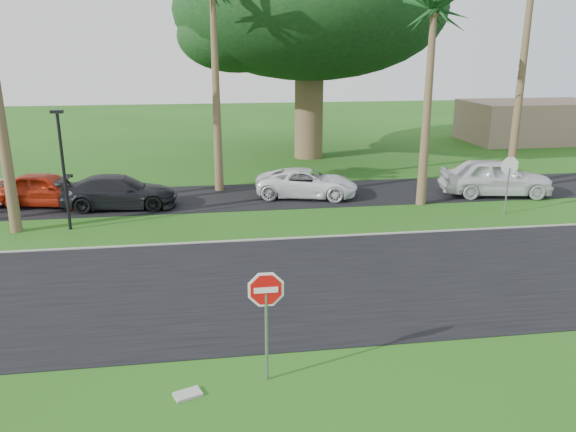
# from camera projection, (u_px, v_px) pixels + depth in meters

# --- Properties ---
(ground) EXTENTS (120.00, 120.00, 0.00)m
(ground) POSITION_uv_depth(u_px,v_px,m) (236.00, 317.00, 14.86)
(ground) COLOR #214E13
(ground) RESTS_ON ground
(road) EXTENTS (120.00, 8.00, 0.02)m
(road) POSITION_uv_depth(u_px,v_px,m) (232.00, 286.00, 16.75)
(road) COLOR black
(road) RESTS_ON ground
(parking_strip) EXTENTS (120.00, 5.00, 0.02)m
(parking_strip) POSITION_uv_depth(u_px,v_px,m) (221.00, 197.00, 26.69)
(parking_strip) COLOR black
(parking_strip) RESTS_ON ground
(curb) EXTENTS (120.00, 0.12, 0.06)m
(curb) POSITION_uv_depth(u_px,v_px,m) (226.00, 241.00, 20.58)
(curb) COLOR gray
(curb) RESTS_ON ground
(stop_sign_near) EXTENTS (1.05, 0.07, 2.62)m
(stop_sign_near) POSITION_uv_depth(u_px,v_px,m) (266.00, 304.00, 11.57)
(stop_sign_near) COLOR gray
(stop_sign_near) RESTS_ON ground
(stop_sign_far) EXTENTS (1.05, 0.07, 2.62)m
(stop_sign_far) POSITION_uv_depth(u_px,v_px,m) (509.00, 173.00, 23.61)
(stop_sign_far) COLOR gray
(stop_sign_far) RESTS_ON ground
(palm_right_near) EXTENTS (5.00, 5.00, 9.50)m
(palm_right_near) POSITION_uv_depth(u_px,v_px,m) (434.00, 14.00, 23.23)
(palm_right_near) COLOR brown
(palm_right_near) RESTS_ON ground
(canopy_tree) EXTENTS (16.50, 16.50, 13.12)m
(canopy_tree) POSITION_uv_depth(u_px,v_px,m) (310.00, 11.00, 33.96)
(canopy_tree) COLOR brown
(canopy_tree) RESTS_ON ground
(streetlight_right) EXTENTS (0.45, 0.25, 4.64)m
(streetlight_right) POSITION_uv_depth(u_px,v_px,m) (63.00, 163.00, 21.30)
(streetlight_right) COLOR black
(streetlight_right) RESTS_ON ground
(building_far) EXTENTS (10.00, 6.00, 3.00)m
(building_far) POSITION_uv_depth(u_px,v_px,m) (533.00, 121.00, 42.42)
(building_far) COLOR gray
(building_far) RESTS_ON ground
(car_red) EXTENTS (4.75, 2.71, 1.52)m
(car_red) POSITION_uv_depth(u_px,v_px,m) (47.00, 189.00, 25.10)
(car_red) COLOR #A3220D
(car_red) RESTS_ON ground
(car_dark) EXTENTS (5.08, 2.26, 1.45)m
(car_dark) POSITION_uv_depth(u_px,v_px,m) (119.00, 192.00, 24.79)
(car_dark) COLOR black
(car_dark) RESTS_ON ground
(car_minivan) EXTENTS (5.19, 3.33, 1.33)m
(car_minivan) POSITION_uv_depth(u_px,v_px,m) (307.00, 183.00, 26.64)
(car_minivan) COLOR white
(car_minivan) RESTS_ON ground
(car_pickup) EXTENTS (5.45, 2.93, 1.76)m
(car_pickup) POSITION_uv_depth(u_px,v_px,m) (496.00, 177.00, 26.88)
(car_pickup) COLOR silver
(car_pickup) RESTS_ON ground
(utility_slab) EXTENTS (0.64, 0.52, 0.06)m
(utility_slab) POSITION_uv_depth(u_px,v_px,m) (188.00, 394.00, 11.50)
(utility_slab) COLOR #9C9D95
(utility_slab) RESTS_ON ground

